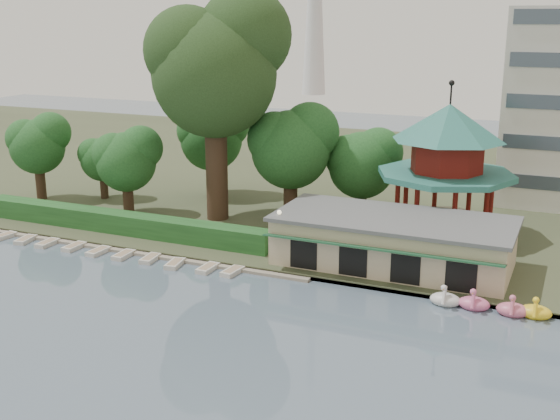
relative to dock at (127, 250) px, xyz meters
The scene contains 11 objects.
ground_plane 20.97m from the dock, 55.10° to the right, with size 220.00×220.00×0.00m, color slate.
shore 36.81m from the dock, 70.97° to the left, with size 220.00×70.00×0.40m, color #424930.
embankment 12.00m from the dock, ahead, with size 220.00×0.60×0.30m, color gray.
dock is the anchor object (origin of this frame).
boathouse 22.62m from the dock, 12.24° to the left, with size 18.60×9.39×3.90m.
pavilion 29.14m from the dock, 31.66° to the left, with size 12.40×12.40×13.50m.
hedge 4.61m from the dock, 132.27° to the left, with size 30.00×2.00×1.80m, color #245925.
lamp_post 13.99m from the dock, ahead, with size 0.36×0.36×4.28m.
big_tree 19.01m from the dock, 73.97° to the left, with size 12.81×11.94×21.71m.
small_trees 16.31m from the dock, 84.71° to the left, with size 39.86×16.45×11.11m.
moored_rowboats 2.44m from the dock, 144.50° to the right, with size 27.25×2.75×0.36m.
Camera 1 is at (22.91, -29.76, 19.49)m, focal length 45.00 mm.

